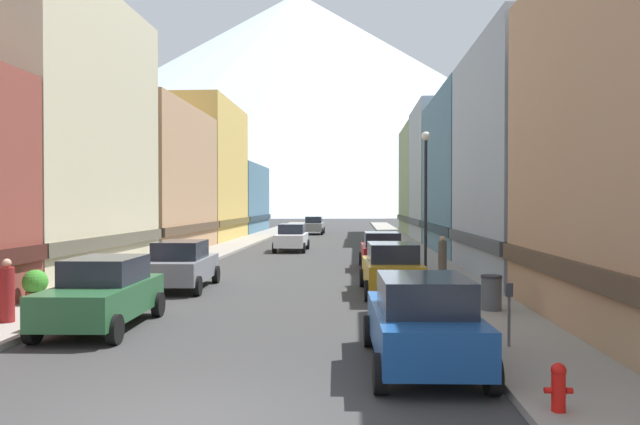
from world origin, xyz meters
TOP-DOWN VIEW (x-y plane):
  - sidewalk_left at (-6.25, 35.00)m, footprint 2.50×100.00m
  - sidewalk_right at (6.25, 35.00)m, footprint 2.50×100.00m
  - storefront_left_2 at (-10.87, 28.61)m, footprint 7.04×12.49m
  - storefront_left_3 at (-11.11, 41.30)m, footprint 7.52×12.37m
  - storefront_left_4 at (-11.31, 54.81)m, footprint 7.92×13.82m
  - storefront_right_1 at (11.13, 17.37)m, footprint 7.56×10.74m
  - storefront_right_2 at (11.78, 29.79)m, footprint 8.85×13.40m
  - storefront_right_3 at (11.59, 42.14)m, footprint 8.49×10.46m
  - storefront_right_4 at (12.25, 53.81)m, footprint 9.80×12.55m
  - car_left_0 at (-3.80, 6.37)m, footprint 2.19×4.46m
  - car_left_1 at (-3.80, 13.24)m, footprint 2.22×4.47m
  - car_right_0 at (3.80, 3.18)m, footprint 2.19×4.46m
  - car_right_1 at (3.80, 12.57)m, footprint 2.21×4.47m
  - car_right_2 at (3.80, 20.25)m, footprint 2.13×4.43m
  - car_driving_0 at (-1.60, 30.79)m, footprint 2.06×4.40m
  - car_driving_1 at (-1.60, 52.10)m, footprint 2.06×4.40m
  - fire_hydrant_near at (5.45, 0.46)m, footprint 0.40×0.22m
  - parking_meter_near at (5.75, 4.42)m, footprint 0.14×0.10m
  - trash_bin_right at (6.35, 8.71)m, footprint 0.59×0.59m
  - potted_plant_0 at (-7.00, 19.60)m, footprint 0.48×0.48m
  - potted_plant_1 at (-7.00, 11.74)m, footprint 0.49×0.49m
  - potted_plant_2 at (-7.00, 8.99)m, footprint 0.73×0.73m
  - pedestrian_0 at (-6.25, 6.28)m, footprint 0.36×0.36m
  - pedestrian_1 at (6.25, 17.41)m, footprint 0.36×0.36m
  - streetlamp_right at (5.35, 15.82)m, footprint 0.36×0.36m
  - mountain_backdrop at (-23.08, 260.00)m, footprint 299.74×299.74m

SIDE VIEW (x-z plane):
  - sidewalk_left at x=-6.25m, z-range 0.00..0.15m
  - sidewalk_right at x=6.25m, z-range 0.00..0.15m
  - potted_plant_0 at x=-7.00m, z-range 0.14..0.89m
  - fire_hydrant_near at x=5.45m, z-range 0.17..0.88m
  - potted_plant_1 at x=-7.00m, z-range 0.20..1.04m
  - trash_bin_right at x=6.35m, z-range 0.15..1.13m
  - potted_plant_2 at x=-7.00m, z-range 0.19..1.22m
  - pedestrian_0 at x=-6.25m, z-range 0.08..1.69m
  - pedestrian_1 at x=6.25m, z-range 0.08..1.69m
  - car_left_0 at x=-3.80m, z-range 0.01..1.79m
  - car_left_1 at x=-3.80m, z-range 0.01..1.79m
  - car_right_0 at x=3.80m, z-range 0.01..1.79m
  - car_right_1 at x=3.80m, z-range 0.01..1.79m
  - car_right_2 at x=3.80m, z-range 0.01..1.79m
  - car_driving_0 at x=-1.60m, z-range 0.01..1.79m
  - car_driving_1 at x=-1.60m, z-range 0.01..1.79m
  - parking_meter_near at x=5.75m, z-range 0.35..1.68m
  - storefront_left_4 at x=-11.31m, z-range -0.13..7.07m
  - streetlamp_right at x=5.35m, z-range 1.06..6.92m
  - storefront_left_2 at x=-10.87m, z-range -0.16..9.04m
  - storefront_right_1 at x=11.13m, z-range -0.17..9.70m
  - storefront_right_2 at x=11.78m, z-range -0.17..9.73m
  - storefront_right_4 at x=12.25m, z-range -0.17..10.76m
  - storefront_right_3 at x=11.59m, z-range -0.18..11.01m
  - storefront_left_3 at x=-11.11m, z-range -0.18..11.28m
  - mountain_backdrop at x=-23.08m, z-range 0.00..97.12m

